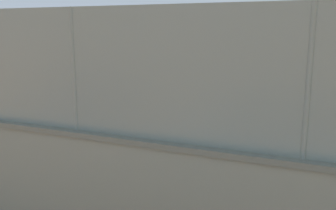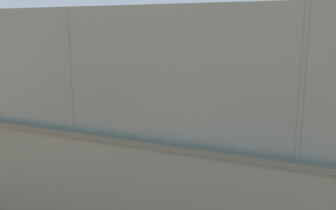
# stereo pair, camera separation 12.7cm
# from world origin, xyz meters

# --- Properties ---
(ground_plane) EXTENTS (260.00, 260.00, 0.00)m
(ground_plane) POSITION_xyz_m (0.00, 0.00, 0.00)
(ground_plane) COLOR #B27247
(perimeter_wall) EXTENTS (26.02, 0.66, 1.66)m
(perimeter_wall) POSITION_xyz_m (0.30, 10.53, 0.84)
(perimeter_wall) COLOR gray
(perimeter_wall) RESTS_ON ground_plane
(fence_panel_on_wall) EXTENTS (25.56, 0.39, 1.78)m
(fence_panel_on_wall) POSITION_xyz_m (0.30, 10.53, 2.55)
(fence_panel_on_wall) COLOR gray
(fence_panel_on_wall) RESTS_ON perimeter_wall
(player_crossing_court) EXTENTS (0.95, 0.92, 1.45)m
(player_crossing_court) POSITION_xyz_m (4.47, 5.25, 0.85)
(player_crossing_court) COLOR #591919
(player_crossing_court) RESTS_ON ground_plane
(player_near_wall_returning) EXTENTS (1.25, 0.75, 1.60)m
(player_near_wall_returning) POSITION_xyz_m (-1.61, -1.97, 0.94)
(player_near_wall_returning) COLOR #591919
(player_near_wall_returning) RESTS_ON ground_plane
(sports_ball) EXTENTS (0.21, 0.21, 0.21)m
(sports_ball) POSITION_xyz_m (3.55, 7.57, 0.97)
(sports_ball) COLOR yellow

